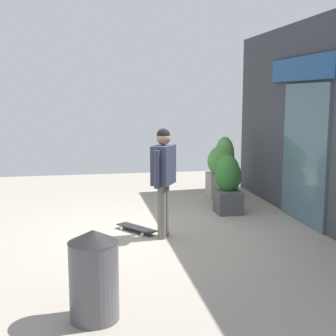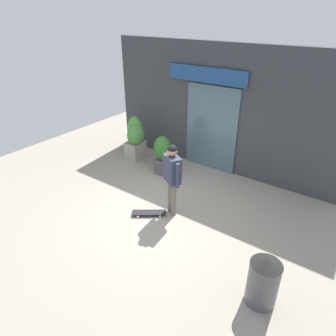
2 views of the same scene
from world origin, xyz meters
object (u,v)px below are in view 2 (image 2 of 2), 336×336
at_px(skateboarder, 172,173).
at_px(planter_box_left, 135,137).
at_px(trash_bin, 263,280).
at_px(skateboard, 149,213).
at_px(planter_box_right, 163,153).

bearing_deg(skateboarder, planter_box_left, -92.93).
relative_size(planter_box_left, trash_bin, 1.45).
height_order(skateboard, planter_box_right, planter_box_right).
height_order(planter_box_right, trash_bin, planter_box_right).
bearing_deg(skateboarder, planter_box_right, -107.21).
bearing_deg(skateboard, planter_box_left, -79.85).
bearing_deg(planter_box_left, skateboarder, -33.73).
relative_size(planter_box_right, trash_bin, 1.21).
bearing_deg(skateboarder, skateboard, -13.57).
distance_m(planter_box_left, trash_bin, 5.95).
xyz_separation_m(skateboarder, planter_box_left, (-2.62, 1.75, -0.35)).
height_order(skateboarder, trash_bin, skateboarder).
height_order(planter_box_left, trash_bin, planter_box_left).
distance_m(planter_box_right, trash_bin, 4.73).
bearing_deg(planter_box_left, planter_box_right, -11.24).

